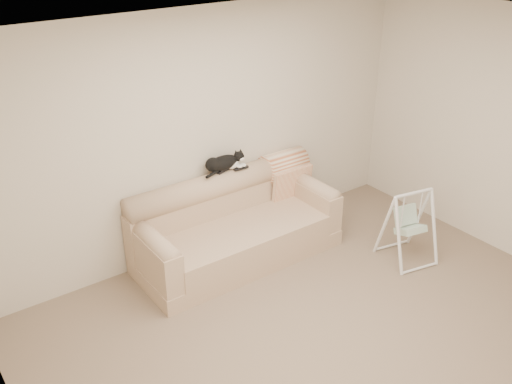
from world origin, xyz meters
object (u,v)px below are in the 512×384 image
Objects in this scene: remote_a at (223,170)px; remote_b at (241,168)px; tuxedo_cat at (224,163)px; sofa at (234,227)px; baby_swing at (409,225)px.

remote_a is 0.20m from remote_b.
tuxedo_cat reaches higher than remote_b.
sofa is at bearing -140.39° from remote_b.
baby_swing is at bearing -44.36° from tuxedo_cat.
tuxedo_cat is (0.05, 0.25, 0.65)m from sofa.
sofa is 1.86m from baby_swing.
remote_a is 0.09m from tuxedo_cat.
remote_a reaches higher than sofa.
remote_b is (0.24, 0.20, 0.56)m from sofa.
remote_a is at bearing 135.58° from baby_swing.
tuxedo_cat is (-0.19, 0.05, 0.09)m from remote_b.
sofa is 12.82× the size of remote_b.
tuxedo_cat is 2.07m from baby_swing.
tuxedo_cat reaches higher than baby_swing.
sofa reaches higher than baby_swing.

